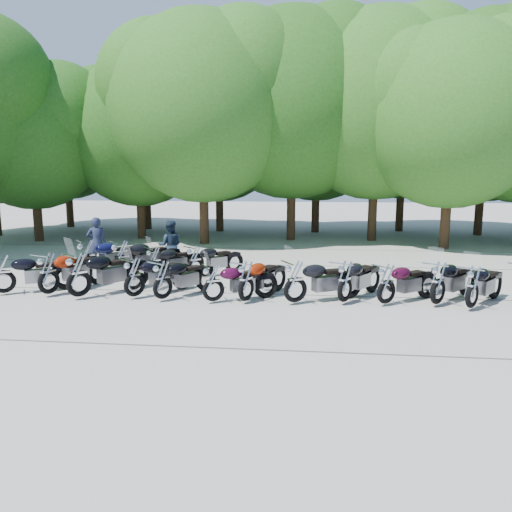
# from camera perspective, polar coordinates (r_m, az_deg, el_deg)

# --- Properties ---
(ground) EXTENTS (90.00, 90.00, 0.00)m
(ground) POSITION_cam_1_polar(r_m,az_deg,el_deg) (12.88, -0.73, -5.95)
(ground) COLOR #9E988E
(ground) RESTS_ON ground
(tree_1) EXTENTS (6.97, 6.97, 8.55)m
(tree_1) POSITION_cam_1_polar(r_m,az_deg,el_deg) (27.21, -24.24, 12.21)
(tree_1) COLOR #3A2614
(tree_1) RESTS_ON ground
(tree_2) EXTENTS (7.31, 7.31, 8.97)m
(tree_2) POSITION_cam_1_polar(r_m,az_deg,el_deg) (26.70, -13.33, 13.38)
(tree_2) COLOR #3A2614
(tree_2) RESTS_ON ground
(tree_3) EXTENTS (8.70, 8.70, 10.67)m
(tree_3) POSITION_cam_1_polar(r_m,az_deg,el_deg) (24.26, -6.16, 16.38)
(tree_3) COLOR #3A2614
(tree_3) RESTS_ON ground
(tree_4) EXTENTS (9.13, 9.13, 11.20)m
(tree_4) POSITION_cam_1_polar(r_m,az_deg,el_deg) (25.62, 4.17, 16.76)
(tree_4) COLOR #3A2614
(tree_4) RESTS_ON ground
(tree_5) EXTENTS (9.04, 9.04, 11.10)m
(tree_5) POSITION_cam_1_polar(r_m,az_deg,el_deg) (25.89, 13.62, 16.30)
(tree_5) COLOR #3A2614
(tree_5) RESTS_ON ground
(tree_6) EXTENTS (8.00, 8.00, 9.82)m
(tree_6) POSITION_cam_1_polar(r_m,az_deg,el_deg) (24.02, 21.49, 14.63)
(tree_6) COLOR #3A2614
(tree_6) RESTS_ON ground
(tree_9) EXTENTS (7.59, 7.59, 9.32)m
(tree_9) POSITION_cam_1_polar(r_m,az_deg,el_deg) (33.53, -20.97, 12.56)
(tree_9) COLOR #3A2614
(tree_9) RESTS_ON ground
(tree_10) EXTENTS (7.78, 7.78, 9.55)m
(tree_10) POSITION_cam_1_polar(r_m,az_deg,el_deg) (30.95, -12.61, 13.51)
(tree_10) COLOR #3A2614
(tree_10) RESTS_ON ground
(tree_11) EXTENTS (7.56, 7.56, 9.28)m
(tree_11) POSITION_cam_1_polar(r_m,az_deg,el_deg) (29.29, -4.29, 13.62)
(tree_11) COLOR #3A2614
(tree_11) RESTS_ON ground
(tree_12) EXTENTS (7.88, 7.88, 9.67)m
(tree_12) POSITION_cam_1_polar(r_m,az_deg,el_deg) (28.87, 6.99, 14.09)
(tree_12) COLOR #3A2614
(tree_12) RESTS_ON ground
(tree_13) EXTENTS (8.31, 8.31, 10.20)m
(tree_13) POSITION_cam_1_polar(r_m,az_deg,el_deg) (30.34, 16.54, 14.15)
(tree_13) COLOR #3A2614
(tree_13) RESTS_ON ground
(tree_14) EXTENTS (8.02, 8.02, 9.84)m
(tree_14) POSITION_cam_1_polar(r_m,az_deg,el_deg) (29.94, 24.74, 13.34)
(tree_14) COLOR #3A2614
(tree_14) RESTS_ON ground
(motorcycle_0) EXTENTS (2.33, 1.78, 1.30)m
(motorcycle_0) POSITION_cam_1_polar(r_m,az_deg,el_deg) (15.73, -26.97, -1.72)
(motorcycle_0) COLOR black
(motorcycle_0) RESTS_ON ground
(motorcycle_1) EXTENTS (1.65, 2.53, 1.38)m
(motorcycle_1) POSITION_cam_1_polar(r_m,az_deg,el_deg) (15.07, -22.66, -1.71)
(motorcycle_1) COLOR #951C05
(motorcycle_1) RESTS_ON ground
(motorcycle_2) EXTENTS (2.17, 2.49, 1.44)m
(motorcycle_2) POSITION_cam_1_polar(r_m,az_deg,el_deg) (14.42, -19.63, -1.89)
(motorcycle_2) COLOR black
(motorcycle_2) RESTS_ON ground
(motorcycle_3) EXTENTS (1.96, 2.19, 1.28)m
(motorcycle_3) POSITION_cam_1_polar(r_m,az_deg,el_deg) (14.05, -13.75, -2.23)
(motorcycle_3) COLOR black
(motorcycle_3) RESTS_ON ground
(motorcycle_4) EXTENTS (1.80, 2.18, 1.24)m
(motorcycle_4) POSITION_cam_1_polar(r_m,az_deg,el_deg) (13.63, -10.63, -2.55)
(motorcycle_4) COLOR black
(motorcycle_4) RESTS_ON ground
(motorcycle_5) EXTENTS (2.15, 1.57, 1.19)m
(motorcycle_5) POSITION_cam_1_polar(r_m,az_deg,el_deg) (13.21, -4.91, -2.93)
(motorcycle_5) COLOR #380723
(motorcycle_5) RESTS_ON ground
(motorcycle_6) EXTENTS (1.65, 2.31, 1.27)m
(motorcycle_6) POSITION_cam_1_polar(r_m,az_deg,el_deg) (13.21, -1.15, -2.71)
(motorcycle_6) COLOR maroon
(motorcycle_6) RESTS_ON ground
(motorcycle_7) EXTENTS (2.39, 1.78, 1.32)m
(motorcycle_7) POSITION_cam_1_polar(r_m,az_deg,el_deg) (13.06, 4.53, -2.76)
(motorcycle_7) COLOR black
(motorcycle_7) RESTS_ON ground
(motorcycle_8) EXTENTS (1.82, 2.33, 1.31)m
(motorcycle_8) POSITION_cam_1_polar(r_m,az_deg,el_deg) (13.28, 10.13, -2.72)
(motorcycle_8) COLOR black
(motorcycle_8) RESTS_ON ground
(motorcycle_9) EXTENTS (2.14, 1.89, 1.24)m
(motorcycle_9) POSITION_cam_1_polar(r_m,az_deg,el_deg) (13.35, 14.70, -2.96)
(motorcycle_9) COLOR #32061B
(motorcycle_9) RESTS_ON ground
(motorcycle_10) EXTENTS (2.07, 2.25, 1.33)m
(motorcycle_10) POSITION_cam_1_polar(r_m,az_deg,el_deg) (13.68, 20.11, -2.75)
(motorcycle_10) COLOR black
(motorcycle_10) RESTS_ON ground
(motorcycle_11) EXTENTS (1.93, 2.22, 1.28)m
(motorcycle_11) POSITION_cam_1_polar(r_m,az_deg,el_deg) (13.63, 23.52, -3.12)
(motorcycle_11) COLOR black
(motorcycle_11) RESTS_ON ground
(motorcycle_13) EXTENTS (2.40, 2.12, 1.39)m
(motorcycle_13) POSITION_cam_1_polar(r_m,az_deg,el_deg) (17.41, -18.66, 0.00)
(motorcycle_13) COLOR black
(motorcycle_13) RESTS_ON ground
(motorcycle_14) EXTENTS (2.37, 2.22, 1.41)m
(motorcycle_14) POSITION_cam_1_polar(r_m,az_deg,el_deg) (16.78, -15.07, -0.14)
(motorcycle_14) COLOR black
(motorcycle_14) RESTS_ON ground
(motorcycle_15) EXTENTS (1.95, 1.89, 1.18)m
(motorcycle_15) POSITION_cam_1_polar(r_m,az_deg,el_deg) (16.51, -11.51, -0.57)
(motorcycle_15) COLOR black
(motorcycle_15) RESTS_ON ground
(motorcycle_16) EXTENTS (2.01, 1.99, 1.23)m
(motorcycle_16) POSITION_cam_1_polar(r_m,az_deg,el_deg) (16.30, -6.99, -0.48)
(motorcycle_16) COLOR black
(motorcycle_16) RESTS_ON ground
(rider_0) EXTENTS (0.80, 0.68, 1.86)m
(rider_0) POSITION_cam_1_polar(r_m,az_deg,el_deg) (18.75, -17.74, 1.43)
(rider_0) COLOR #1D233C
(rider_0) RESTS_ON ground
(rider_1) EXTENTS (0.97, 0.82, 1.78)m
(rider_1) POSITION_cam_1_polar(r_m,az_deg,el_deg) (17.75, -9.79, 1.18)
(rider_1) COLOR #1C2B3A
(rider_1) RESTS_ON ground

